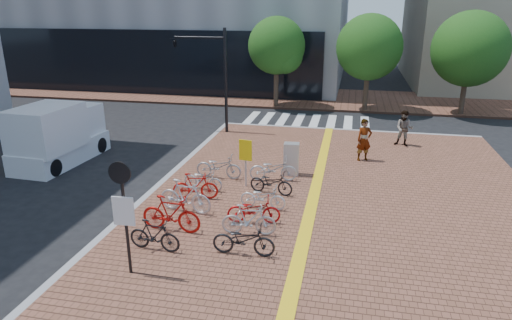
% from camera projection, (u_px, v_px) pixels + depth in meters
% --- Properties ---
extents(ground, '(120.00, 120.00, 0.00)m').
position_uv_depth(ground, '(247.00, 221.00, 15.02)').
color(ground, black).
rests_on(ground, ground).
extents(kerb_west, '(0.25, 34.00, 0.15)m').
position_uv_depth(kerb_west, '(41.00, 293.00, 11.16)').
color(kerb_west, gray).
rests_on(kerb_west, ground).
extents(kerb_north, '(14.00, 0.25, 0.15)m').
position_uv_depth(kerb_north, '(347.00, 131.00, 25.52)').
color(kerb_north, gray).
rests_on(kerb_north, ground).
extents(far_sidewalk, '(70.00, 8.00, 0.15)m').
position_uv_depth(far_sidewalk, '(310.00, 98.00, 34.44)').
color(far_sidewalk, brown).
rests_on(far_sidewalk, ground).
extents(crosswalk, '(7.50, 4.00, 0.01)m').
position_uv_depth(crosswalk, '(306.00, 121.00, 27.89)').
color(crosswalk, silver).
rests_on(crosswalk, ground).
extents(street_trees, '(16.20, 4.60, 6.35)m').
position_uv_depth(street_trees, '(386.00, 49.00, 28.87)').
color(street_trees, '#38281E').
rests_on(street_trees, far_sidewalk).
extents(bike_0, '(1.58, 0.56, 0.93)m').
position_uv_depth(bike_0, '(154.00, 235.00, 12.81)').
color(bike_0, black).
rests_on(bike_0, sidewalk).
extents(bike_1, '(1.95, 0.66, 1.15)m').
position_uv_depth(bike_1, '(171.00, 214.00, 13.88)').
color(bike_1, '#B2110C').
rests_on(bike_1, sidewalk).
extents(bike_2, '(1.95, 0.83, 1.14)m').
position_uv_depth(bike_2, '(185.00, 196.00, 15.17)').
color(bike_2, silver).
rests_on(bike_2, sidewalk).
extents(bike_3, '(1.68, 0.77, 0.98)m').
position_uv_depth(bike_3, '(195.00, 186.00, 16.23)').
color(bike_3, red).
rests_on(bike_3, sidewalk).
extents(bike_4, '(1.66, 0.80, 0.83)m').
position_uv_depth(bike_4, '(203.00, 179.00, 17.07)').
color(bike_4, '#B9B9BE').
rests_on(bike_4, sidewalk).
extents(bike_5, '(1.88, 0.69, 0.98)m').
position_uv_depth(bike_5, '(219.00, 166.00, 18.21)').
color(bike_5, '#A2A2A6').
rests_on(bike_5, sidewalk).
extents(bike_6, '(1.78, 0.66, 0.92)m').
position_uv_depth(bike_6, '(244.00, 240.00, 12.59)').
color(bike_6, black).
rests_on(bike_6, sidewalk).
extents(bike_7, '(1.70, 0.67, 1.00)m').
position_uv_depth(bike_7, '(249.00, 220.00, 13.66)').
color(bike_7, '#B8B8BD').
rests_on(bike_7, sidewalk).
extents(bike_8, '(1.76, 0.86, 0.89)m').
position_uv_depth(bike_8, '(254.00, 210.00, 14.45)').
color(bike_8, '#B00C0E').
rests_on(bike_8, sidewalk).
extents(bike_9, '(1.62, 0.64, 0.83)m').
position_uv_depth(bike_9, '(263.00, 197.00, 15.48)').
color(bike_9, silver).
rests_on(bike_9, sidewalk).
extents(bike_10, '(1.74, 0.89, 0.87)m').
position_uv_depth(bike_10, '(271.00, 182.00, 16.71)').
color(bike_10, black).
rests_on(bike_10, sidewalk).
extents(bike_11, '(1.95, 0.96, 0.98)m').
position_uv_depth(bike_11, '(273.00, 169.00, 17.93)').
color(bike_11, silver).
rests_on(bike_11, sidewalk).
extents(pedestrian_a, '(0.81, 0.70, 1.89)m').
position_uv_depth(pedestrian_a, '(364.00, 140.00, 20.16)').
color(pedestrian_a, gray).
rests_on(pedestrian_a, sidewalk).
extents(pedestrian_b, '(1.00, 0.86, 1.76)m').
position_uv_depth(pedestrian_b, '(404.00, 128.00, 22.31)').
color(pedestrian_b, '#525568').
rests_on(pedestrian_b, sidewalk).
extents(utility_box, '(0.64, 0.48, 1.33)m').
position_uv_depth(utility_box, '(291.00, 159.00, 18.55)').
color(utility_box, silver).
rests_on(utility_box, sidewalk).
extents(yellow_sign, '(0.50, 0.15, 1.85)m').
position_uv_depth(yellow_sign, '(245.00, 154.00, 17.12)').
color(yellow_sign, '#B7B7BC').
rests_on(yellow_sign, sidewalk).
extents(notice_sign, '(0.57, 0.13, 3.08)m').
position_uv_depth(notice_sign, '(123.00, 205.00, 11.22)').
color(notice_sign, black).
rests_on(notice_sign, sidewalk).
extents(traffic_light_pole, '(2.96, 1.14, 5.51)m').
position_uv_depth(traffic_light_pole, '(202.00, 61.00, 24.13)').
color(traffic_light_pole, black).
rests_on(traffic_light_pole, sidewalk).
extents(box_truck, '(2.28, 4.80, 2.71)m').
position_uv_depth(box_truck, '(58.00, 135.00, 20.23)').
color(box_truck, white).
rests_on(box_truck, ground).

